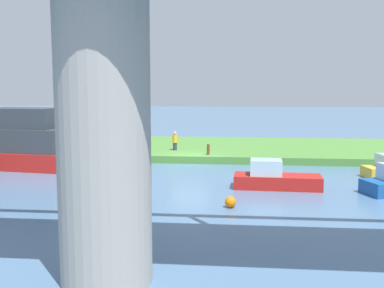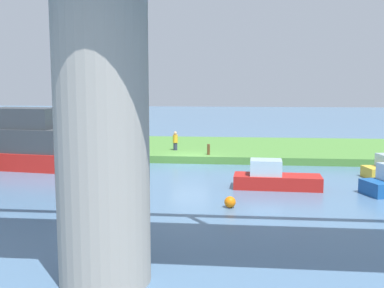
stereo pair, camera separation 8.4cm
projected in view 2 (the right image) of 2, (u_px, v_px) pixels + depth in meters
name	position (u px, v px, depth m)	size (l,w,h in m)	color
ground_plane	(190.00, 164.00, 31.83)	(160.00, 160.00, 0.00)	#4C7093
grassy_bank	(198.00, 148.00, 37.72)	(80.00, 12.00, 0.50)	#4C8438
bridge_pylon	(102.00, 136.00, 12.48)	(2.49, 2.49, 8.01)	#9E998E
person_on_bank	(175.00, 141.00, 34.75)	(0.44, 0.44, 1.39)	#2D334C
mooring_post	(209.00, 149.00, 32.55)	(0.20, 0.20, 0.73)	brown
motorboat_red	(14.00, 144.00, 30.22)	(8.56, 3.83, 4.23)	red
pontoon_yellow	(274.00, 178.00, 24.38)	(4.51, 1.75, 1.48)	red
marker_buoy	(230.00, 202.00, 20.57)	(0.50, 0.50, 0.50)	orange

